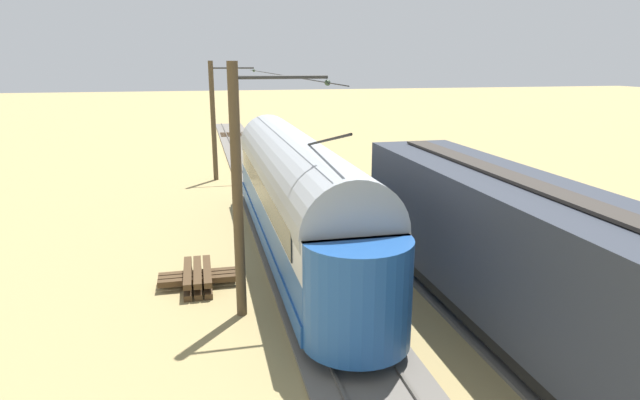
{
  "coord_description": "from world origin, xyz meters",
  "views": [
    {
      "loc": [
        5.52,
        20.06,
        6.84
      ],
      "look_at": [
        1.23,
        1.36,
        1.83
      ],
      "focal_mm": 30.07,
      "sensor_mm": 36.0,
      "label": 1
    }
  ],
  "objects_px": {
    "vintage_streetcar": "(296,191)",
    "boxcar_adjacent": "(499,241)",
    "spare_tie_stack": "(198,277)",
    "catenary_pole_foreground": "(214,119)",
    "catenary_pole_mid_near": "(240,189)"
  },
  "relations": [
    {
      "from": "vintage_streetcar",
      "to": "spare_tie_stack",
      "type": "bearing_deg",
      "value": 34.3
    },
    {
      "from": "boxcar_adjacent",
      "to": "catenary_pole_mid_near",
      "type": "height_order",
      "value": "catenary_pole_mid_near"
    },
    {
      "from": "catenary_pole_foreground",
      "to": "boxcar_adjacent",
      "type": "bearing_deg",
      "value": 109.01
    },
    {
      "from": "vintage_streetcar",
      "to": "catenary_pole_mid_near",
      "type": "xyz_separation_m",
      "value": [
        2.36,
        4.77,
        1.3
      ]
    },
    {
      "from": "catenary_pole_foreground",
      "to": "spare_tie_stack",
      "type": "height_order",
      "value": "catenary_pole_foreground"
    },
    {
      "from": "boxcar_adjacent",
      "to": "catenary_pole_foreground",
      "type": "bearing_deg",
      "value": -70.99
    },
    {
      "from": "catenary_pole_mid_near",
      "to": "spare_tie_stack",
      "type": "distance_m",
      "value": 4.22
    },
    {
      "from": "boxcar_adjacent",
      "to": "catenary_pole_foreground",
      "type": "relative_size",
      "value": 1.89
    },
    {
      "from": "vintage_streetcar",
      "to": "spare_tie_stack",
      "type": "relative_size",
      "value": 7.44
    },
    {
      "from": "catenary_pole_foreground",
      "to": "spare_tie_stack",
      "type": "bearing_deg",
      "value": 85.41
    },
    {
      "from": "vintage_streetcar",
      "to": "spare_tie_stack",
      "type": "height_order",
      "value": "vintage_streetcar"
    },
    {
      "from": "boxcar_adjacent",
      "to": "spare_tie_stack",
      "type": "bearing_deg",
      "value": -26.26
    },
    {
      "from": "vintage_streetcar",
      "to": "boxcar_adjacent",
      "type": "bearing_deg",
      "value": 124.24
    },
    {
      "from": "boxcar_adjacent",
      "to": "catenary_pole_mid_near",
      "type": "distance_m",
      "value": 7.03
    },
    {
      "from": "boxcar_adjacent",
      "to": "spare_tie_stack",
      "type": "height_order",
      "value": "boxcar_adjacent"
    }
  ]
}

